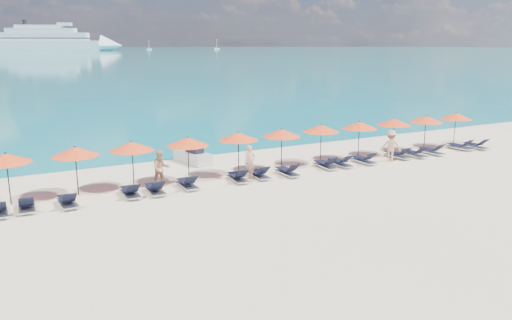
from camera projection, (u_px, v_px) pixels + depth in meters
name	position (u px, v px, depth m)	size (l,w,h in m)	color
ground	(288.00, 201.00, 21.74)	(1400.00, 1400.00, 0.00)	beige
cruise_ship	(58.00, 41.00, 485.10)	(121.84, 67.73, 34.60)	silver
sailboat_near	(149.00, 49.00, 525.93)	(5.35, 1.78, 9.80)	silver
sailboat_far	(217.00, 48.00, 569.14)	(6.28, 2.09, 11.51)	silver
jetski	(193.00, 156.00, 28.57)	(1.52, 2.79, 0.94)	silver
beachgoer_a	(250.00, 162.00, 24.93)	(0.64, 0.42, 1.76)	tan
beachgoer_b	(161.00, 169.00, 23.65)	(0.87, 0.50, 1.79)	tan
beachgoer_c	(391.00, 146.00, 28.78)	(1.19, 0.55, 1.85)	tan
umbrella_2	(6.00, 158.00, 20.76)	(2.10, 2.10, 2.28)	black
umbrella_3	(75.00, 152.00, 22.06)	(2.10, 2.10, 2.28)	black
umbrella_4	(132.00, 146.00, 23.19)	(2.10, 2.10, 2.28)	black
umbrella_5	(188.00, 142.00, 24.28)	(2.10, 2.10, 2.28)	black
umbrella_6	(238.00, 136.00, 25.66)	(2.10, 2.10, 2.28)	black
umbrella_7	(282.00, 133.00, 26.65)	(2.10, 2.10, 2.28)	black
umbrella_8	(321.00, 128.00, 28.09)	(2.10, 2.10, 2.28)	black
umbrella_9	(359.00, 125.00, 29.16)	(2.10, 2.10, 2.28)	black
umbrella_10	(394.00, 122.00, 30.39)	(2.10, 2.10, 2.28)	black
umbrella_11	(426.00, 119.00, 31.54)	(2.10, 2.10, 2.28)	black
umbrella_12	(456.00, 116.00, 32.84)	(2.10, 2.10, 2.28)	black
lounger_4	(27.00, 205.00, 20.39)	(0.70, 1.73, 0.66)	silver
lounger_5	(68.00, 201.00, 20.92)	(0.70, 1.73, 0.66)	silver
lounger_6	(130.00, 192.00, 22.24)	(0.63, 1.70, 0.66)	silver
lounger_7	(155.00, 189.00, 22.69)	(0.68, 1.72, 0.66)	silver
lounger_8	(187.00, 183.00, 23.55)	(0.64, 1.71, 0.66)	silver
lounger_9	(238.00, 177.00, 24.69)	(0.75, 1.74, 0.66)	silver
lounger_10	(259.00, 174.00, 25.31)	(0.70, 1.73, 0.66)	silver
lounger_11	(288.00, 171.00, 25.80)	(0.62, 1.70, 0.66)	silver
lounger_12	(326.00, 164.00, 27.28)	(0.71, 1.73, 0.66)	silver
lounger_13	(340.00, 162.00, 27.72)	(0.64, 1.71, 0.66)	silver
lounger_14	(364.00, 159.00, 28.40)	(0.63, 1.70, 0.66)	silver
lounger_15	(398.00, 155.00, 29.66)	(0.73, 1.74, 0.66)	silver
lounger_16	(415.00, 153.00, 30.03)	(0.62, 1.70, 0.66)	silver
lounger_17	(432.00, 151.00, 30.73)	(0.70, 1.73, 0.66)	silver
lounger_18	(460.00, 146.00, 32.08)	(0.77, 1.75, 0.66)	silver
lounger_19	(476.00, 145.00, 32.37)	(0.65, 1.71, 0.66)	silver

